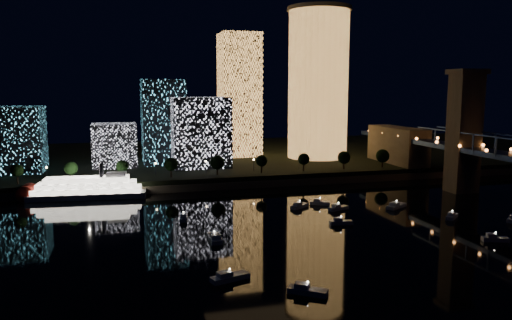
{
  "coord_description": "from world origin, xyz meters",
  "views": [
    {
      "loc": [
        -70.16,
        -123.08,
        42.31
      ],
      "look_at": [
        -21.58,
        55.0,
        15.81
      ],
      "focal_mm": 35.0,
      "sensor_mm": 36.0,
      "label": 1
    }
  ],
  "objects": [
    {
      "name": "midrise_blocks",
      "position": [
        -61.13,
        123.66,
        21.98
      ],
      "size": [
        105.17,
        42.83,
        41.79
      ],
      "color": "white",
      "rests_on": "far_bank"
    },
    {
      "name": "street_lamps",
      "position": [
        -34.0,
        94.0,
        9.02
      ],
      "size": [
        132.7,
        0.7,
        5.65
      ],
      "color": "black",
      "rests_on": "far_bank"
    },
    {
      "name": "tower_cylindrical",
      "position": [
        33.46,
        129.72,
        45.07
      ],
      "size": [
        34.0,
        34.0,
        79.89
      ],
      "color": "#EEA04C",
      "rests_on": "far_bank"
    },
    {
      "name": "ground",
      "position": [
        0.0,
        0.0,
        0.0
      ],
      "size": [
        520.0,
        520.0,
        0.0
      ],
      "primitive_type": "plane",
      "color": "black",
      "rests_on": "ground"
    },
    {
      "name": "far_bank",
      "position": [
        0.0,
        160.0,
        2.5
      ],
      "size": [
        420.0,
        160.0,
        5.0
      ],
      "primitive_type": "cube",
      "color": "black",
      "rests_on": "ground"
    },
    {
      "name": "riverboat",
      "position": [
        -85.41,
        78.14,
        3.66
      ],
      "size": [
        48.13,
        14.35,
        14.29
      ],
      "color": "silver",
      "rests_on": "ground"
    },
    {
      "name": "esplanade_trees",
      "position": [
        -22.18,
        88.0,
        10.46
      ],
      "size": [
        165.71,
        6.38,
        8.69
      ],
      "color": "black",
      "rests_on": "far_bank"
    },
    {
      "name": "tower_rectangular",
      "position": [
        -5.73,
        148.08,
        38.65
      ],
      "size": [
        21.15,
        21.15,
        67.31
      ],
      "primitive_type": "cube",
      "color": "#EEA04C",
      "rests_on": "far_bank"
    },
    {
      "name": "motorboats",
      "position": [
        -5.23,
        13.24,
        0.81
      ],
      "size": [
        109.24,
        80.33,
        2.78
      ],
      "color": "silver",
      "rests_on": "ground"
    },
    {
      "name": "seawall",
      "position": [
        0.0,
        82.0,
        1.5
      ],
      "size": [
        420.0,
        6.0,
        3.0
      ],
      "primitive_type": "cube",
      "color": "#6B5E4C",
      "rests_on": "ground"
    }
  ]
}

